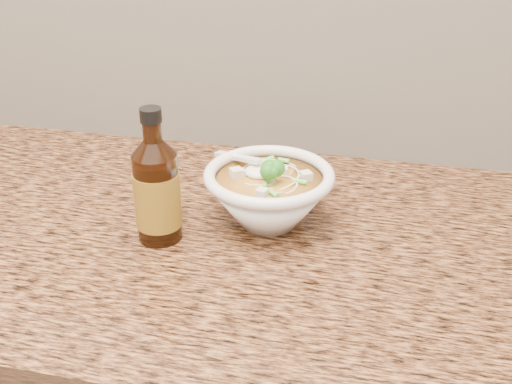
# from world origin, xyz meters

# --- Properties ---
(counter_slab) EXTENTS (4.00, 0.68, 0.04)m
(counter_slab) POSITION_xyz_m (0.00, 1.68, 0.88)
(counter_slab) COLOR #976337
(counter_slab) RESTS_ON cabinet
(soup_bowl) EXTENTS (0.20, 0.20, 0.11)m
(soup_bowl) POSITION_xyz_m (0.18, 1.71, 0.95)
(soup_bowl) COLOR white
(soup_bowl) RESTS_ON counter_slab
(hot_sauce_bottle) EXTENTS (0.07, 0.07, 0.20)m
(hot_sauce_bottle) POSITION_xyz_m (0.03, 1.63, 0.98)
(hot_sauce_bottle) COLOR #341607
(hot_sauce_bottle) RESTS_ON counter_slab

